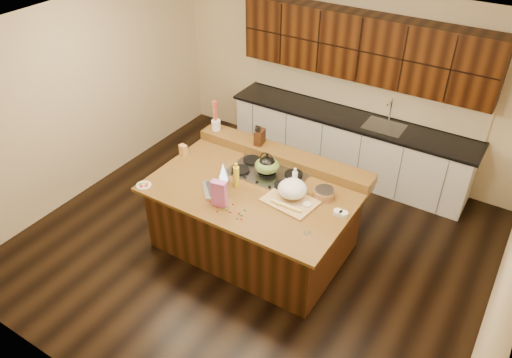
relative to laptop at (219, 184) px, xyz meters
The scene contains 35 objects.
room 0.55m from the laptop, 38.70° to the left, with size 5.52×5.02×2.72m.
island 0.67m from the laptop, 38.70° to the left, with size 2.40×1.60×0.92m.
back_ledge 1.01m from the laptop, 71.45° to the left, with size 2.40×0.30×0.12m, color black.
cooktop 0.65m from the laptop, 60.04° to the left, with size 0.92×0.52×0.05m.
back_counter 2.56m from the laptop, 75.94° to the left, with size 3.70×0.66×2.40m.
kettle 0.65m from the laptop, 60.04° to the left, with size 0.22×0.22×0.20m, color black.
green_bowl 0.65m from the laptop, 60.04° to the left, with size 0.30×0.30×0.17m, color #51702D.
laptop is the anchor object (origin of this frame).
oil_bottle 0.22m from the laptop, 47.47° to the left, with size 0.07×0.07×0.27m, color yellow.
vinegar_bottle 0.88m from the laptop, 31.11° to the left, with size 0.06×0.06×0.25m, color silver.
wooden_tray 0.86m from the laptop, 19.21° to the left, with size 0.62×0.49×0.23m.
ramekin_a 1.47m from the laptop, 12.63° to the left, with size 0.10×0.10×0.04m, color white.
ramekin_b 1.41m from the laptop, 13.08° to the left, with size 0.10×0.10×0.04m, color white.
ramekin_c 1.06m from the laptop, 13.61° to the left, with size 0.10×0.10×0.04m, color white.
strainer_bowl 1.22m from the laptop, 24.68° to the left, with size 0.24×0.24×0.09m, color #996B3F.
kitchen_timer 1.25m from the laptop, ahead, with size 0.08×0.08×0.07m, color silver.
pink_bag 0.31m from the laptop, 52.05° to the right, with size 0.17×0.09×0.31m, color #BF5AA0.
candy_plate 0.89m from the laptop, 152.13° to the right, with size 0.18×0.18×0.01m, color white.
package_box 0.91m from the laptop, 155.63° to the left, with size 0.10×0.07×0.14m, color #DB9A4D.
utensil_crock 1.21m from the laptop, 127.01° to the left, with size 0.12×0.12×0.14m, color white.
knife_block 0.97m from the laptop, 91.87° to the left, with size 0.10×0.16×0.20m, color black.
gumdrop_0 0.47m from the laptop, 38.89° to the right, with size 0.02×0.02×0.02m, color red.
gumdrop_1 0.51m from the laptop, 20.03° to the right, with size 0.02×0.02×0.02m, color #198C26.
gumdrop_2 0.27m from the laptop, 77.68° to the right, with size 0.02×0.02×0.02m, color red.
gumdrop_3 0.26m from the laptop, 60.05° to the right, with size 0.02×0.02×0.02m, color #198C26.
gumdrop_4 0.43m from the laptop, 56.70° to the right, with size 0.02×0.02×0.02m, color red.
gumdrop_5 0.42m from the laptop, 41.32° to the right, with size 0.02×0.02×0.02m, color #198C26.
gumdrop_6 0.53m from the laptop, 29.64° to the right, with size 0.02×0.02×0.02m, color red.
gumdrop_7 0.60m from the laptop, 34.72° to the right, with size 0.02×0.02×0.02m, color #198C26.
gumdrop_8 0.35m from the laptop, 57.54° to the right, with size 0.02×0.02×0.02m, color red.
gumdrop_9 0.32m from the laptop, 43.19° to the right, with size 0.02×0.02×0.02m, color #198C26.
gumdrop_10 0.35m from the laptop, 27.01° to the right, with size 0.02×0.02×0.02m, color red.
gumdrop_11 0.57m from the laptop, 28.50° to the right, with size 0.02×0.02×0.02m, color #198C26.
gumdrop_12 0.63m from the laptop, 31.51° to the right, with size 0.02×0.02×0.02m, color red.
gumdrop_13 0.20m from the laptop, 57.15° to the right, with size 0.02×0.02×0.02m, color #198C26.
Camera 1 is at (2.55, -4.00, 4.37)m, focal length 35.00 mm.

